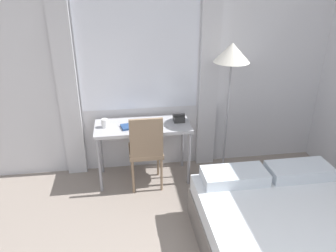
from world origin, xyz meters
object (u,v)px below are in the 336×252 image
object	(u,v)px
bed	(298,249)
telephone	(179,118)
book	(130,126)
mug	(105,123)
desk_chair	(146,148)
desk	(143,130)
standing_lamp	(231,64)

from	to	relation	value
bed	telephone	world-z (taller)	telephone
book	mug	size ratio (longest dim) A/B	2.26
desk_chair	bed	bearing A→B (deg)	-51.44
mug	book	bearing A→B (deg)	-8.95
bed	desk_chair	bearing A→B (deg)	128.75
desk	bed	distance (m)	2.11
bed	book	world-z (taller)	book
standing_lamp	mug	bearing A→B (deg)	177.50
desk_chair	book	xyz separation A→B (m)	(-0.17, 0.16, 0.22)
standing_lamp	desk_chair	bearing A→B (deg)	-171.76
bed	book	xyz separation A→B (m)	(-1.35, 1.64, 0.51)
desk_chair	standing_lamp	bearing A→B (deg)	8.05
desk_chair	bed	world-z (taller)	desk_chair
desk_chair	book	world-z (taller)	desk_chair
desk	telephone	size ratio (longest dim) A/B	7.56
telephone	bed	bearing A→B (deg)	-66.72
desk	bed	bearing A→B (deg)	-54.60
desk	book	size ratio (longest dim) A/B	4.88
desk_chair	standing_lamp	world-z (taller)	standing_lamp
telephone	mug	bearing A→B (deg)	-177.20
desk	desk_chair	world-z (taller)	desk_chair
bed	standing_lamp	bearing A→B (deg)	95.81
telephone	mug	xyz separation A→B (m)	(-0.90, -0.04, 0.01)
standing_lamp	desk	bearing A→B (deg)	176.41
telephone	book	bearing A→B (deg)	-171.43
telephone	book	world-z (taller)	telephone
desk_chair	bed	xyz separation A→B (m)	(1.18, -1.47, -0.29)
desk_chair	mug	size ratio (longest dim) A/B	9.22
desk_chair	telephone	world-z (taller)	desk_chair
telephone	mug	world-z (taller)	mug
bed	telephone	xyz separation A→B (m)	(-0.74, 1.73, 0.54)
desk	mug	xyz separation A→B (m)	(-0.45, -0.00, 0.12)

